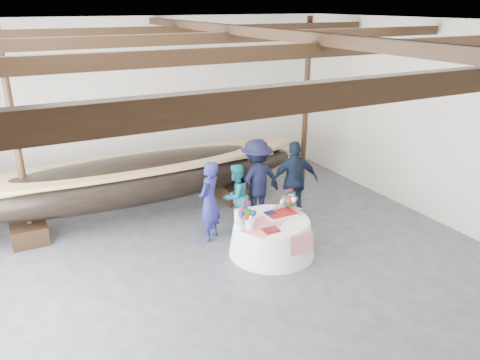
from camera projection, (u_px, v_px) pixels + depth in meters
floor at (271, 296)px, 8.18m from camera, size 10.00×12.00×0.01m
wall_back at (156, 106)px, 12.36m from camera, size 10.00×0.02×4.50m
ceiling at (279, 25)px, 6.58m from camera, size 10.00×12.00×0.01m
pavilion_structure at (253, 57)px, 7.37m from camera, size 9.80×11.76×4.50m
longboat_display at (139, 179)px, 10.81m from camera, size 8.22×1.64×1.54m
banquet_table at (272, 236)px, 9.47m from camera, size 1.74×1.74×0.75m
tabletop_items at (268, 211)px, 9.36m from camera, size 1.68×1.25×0.40m
guest_woman_blue at (209, 201)px, 9.86m from camera, size 0.76×0.73×1.76m
guest_woman_teal at (236, 196)px, 10.47m from camera, size 0.87×0.77×1.49m
guest_man_left at (256, 181)px, 10.68m from camera, size 1.33×0.84×1.97m
guest_man_right at (295, 181)px, 10.76m from camera, size 1.20×0.74×1.90m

